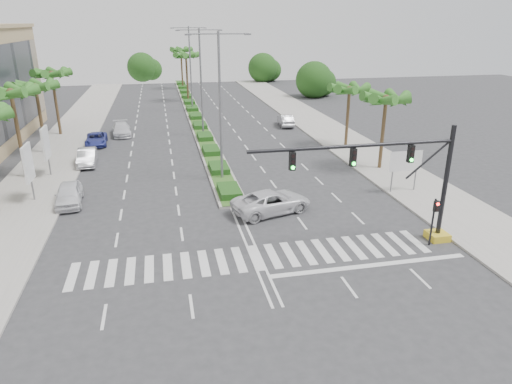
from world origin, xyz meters
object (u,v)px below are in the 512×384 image
at_px(car_right, 286,120).
at_px(car_parked_c, 96,139).
at_px(car_parked_a, 69,194).
at_px(car_parked_b, 87,157).
at_px(car_parked_d, 121,129).
at_px(car_crossing, 272,202).

bearing_deg(car_right, car_parked_c, 17.43).
height_order(car_parked_a, car_parked_b, car_parked_a).
distance_m(car_parked_c, car_right, 23.26).
xyz_separation_m(car_parked_a, car_parked_b, (0.00, 10.08, -0.02)).
relative_size(car_parked_a, car_parked_d, 0.91).
distance_m(car_parked_a, car_crossing, 14.96).
bearing_deg(car_crossing, car_parked_a, 55.74).
bearing_deg(car_crossing, car_parked_b, 27.74).
distance_m(car_parked_b, car_right, 25.88).
relative_size(car_parked_b, car_right, 1.02).
bearing_deg(car_parked_c, car_parked_a, -93.01).
bearing_deg(car_parked_a, car_parked_b, 85.23).
distance_m(car_parked_a, car_parked_d, 21.72).
height_order(car_parked_b, car_right, car_parked_b).
bearing_deg(car_crossing, car_right, -33.87).
bearing_deg(car_right, car_parked_d, 7.54).
bearing_deg(car_parked_d, car_crossing, -71.76).
distance_m(car_parked_b, car_parked_c, 7.41).
bearing_deg(car_parked_d, car_parked_a, -102.46).
bearing_deg(car_parked_b, car_parked_a, -93.08).
xyz_separation_m(car_parked_b, car_crossing, (14.24, -14.65, 0.04)).
relative_size(car_parked_b, car_parked_c, 0.98).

